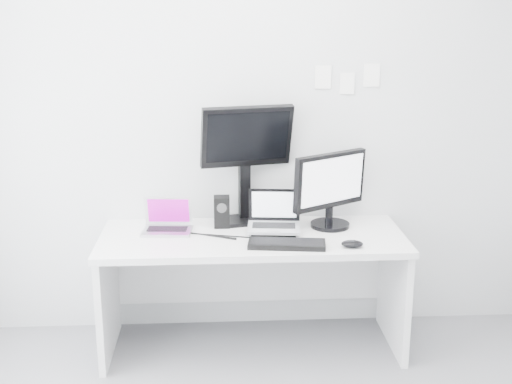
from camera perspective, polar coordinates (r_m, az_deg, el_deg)
back_wall at (r=4.17m, az=-0.57°, el=6.00°), size 3.60×0.00×3.60m
desk at (r=4.11m, az=-0.30°, el=-8.49°), size 1.80×0.70×0.73m
macbook at (r=4.02m, az=-7.61°, el=-1.98°), size 0.31×0.24×0.22m
speaker at (r=4.11m, az=-2.92°, el=-1.68°), size 0.13×0.13×0.19m
dell_laptop at (r=3.97m, az=1.53°, el=-1.75°), size 0.33×0.27×0.26m
rear_monitor at (r=4.12m, az=-0.87°, el=2.49°), size 0.59×0.32×0.76m
samsung_monitor at (r=4.09m, az=6.38°, el=0.25°), size 0.57×0.48×0.48m
keyboard at (r=3.79m, az=2.63°, el=-4.43°), size 0.45×0.21×0.03m
mouse at (r=3.81m, az=8.16°, el=-4.38°), size 0.13×0.09×0.04m
wall_note_0 at (r=4.17m, az=5.70°, el=9.68°), size 0.10×0.00×0.14m
wall_note_1 at (r=4.20m, az=7.74°, el=9.11°), size 0.09×0.00×0.13m
wall_note_2 at (r=4.22m, az=9.79°, el=9.74°), size 0.10×0.00×0.14m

